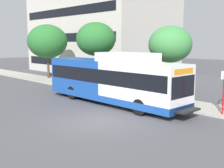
% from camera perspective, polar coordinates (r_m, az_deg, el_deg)
% --- Properties ---
extents(ground_plane, '(120.00, 120.00, 0.00)m').
position_cam_1_polar(ground_plane, '(22.14, -16.63, -3.22)').
color(ground_plane, '#4C4C51').
extents(sidewalk_curb, '(3.00, 56.00, 0.14)m').
position_cam_1_polar(sidewalk_curb, '(24.55, 0.25, -1.59)').
color(sidewalk_curb, '#A8A399').
rests_on(sidewalk_curb, ground).
extents(transit_bus, '(2.58, 12.25, 3.65)m').
position_cam_1_polar(transit_bus, '(19.90, 0.11, 0.84)').
color(transit_bus, white).
rests_on(transit_bus, ground).
extents(bus_stop_sign_pole, '(0.10, 0.36, 2.60)m').
position_cam_1_polar(bus_stop_sign_pole, '(17.58, 21.63, -0.92)').
color(bus_stop_sign_pole, red).
rests_on(bus_stop_sign_pole, sidewalk_curb).
extents(street_tree_near_stop, '(3.22, 3.22, 5.41)m').
position_cam_1_polar(street_tree_near_stop, '(21.63, 11.65, 7.81)').
color(street_tree_near_stop, '#4C3823').
rests_on(street_tree_near_stop, sidewalk_curb).
extents(street_tree_mid_block, '(3.73, 3.73, 6.08)m').
position_cam_1_polar(street_tree_mid_block, '(27.00, -3.27, 9.01)').
color(street_tree_mid_block, '#4C3823').
rests_on(street_tree_mid_block, sidewalk_curb).
extents(street_tree_far_block, '(4.67, 4.67, 6.29)m').
position_cam_1_polar(street_tree_far_block, '(34.44, -12.89, 8.36)').
color(street_tree_far_block, '#4C3823').
rests_on(street_tree_far_block, sidewalk_curb).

